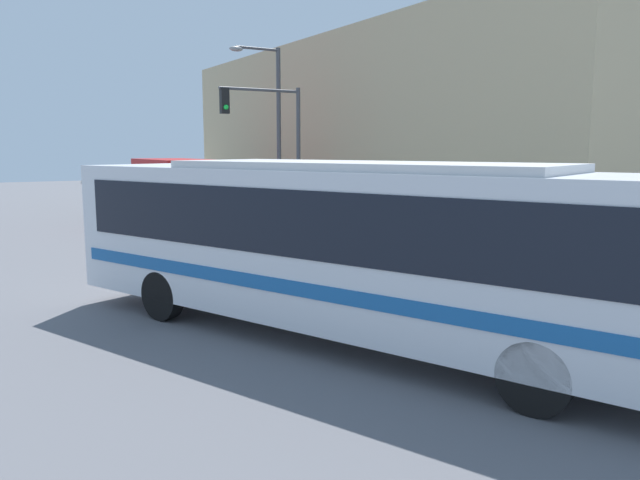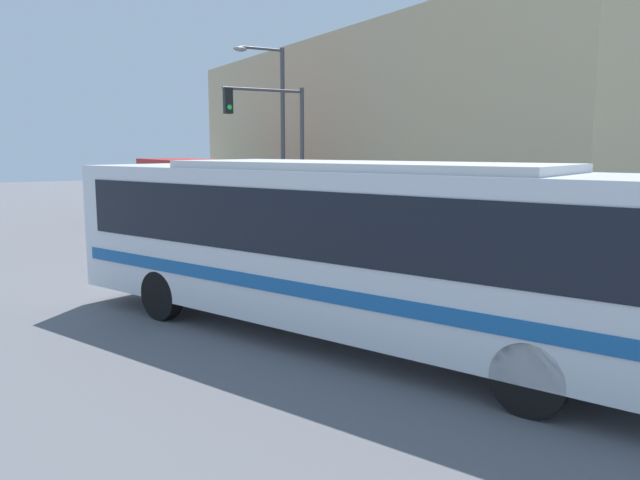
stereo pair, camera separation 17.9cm
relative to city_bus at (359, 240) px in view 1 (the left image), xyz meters
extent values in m
plane|color=slate|center=(0.47, 0.71, -1.80)|extent=(120.00, 120.00, 0.00)
cube|color=#B7B2A8|center=(6.61, 20.71, -1.71)|extent=(3.30, 70.00, 0.18)
cube|color=tan|center=(11.26, 15.85, 2.32)|extent=(6.00, 28.28, 8.25)
cube|color=silver|center=(0.00, 0.00, -0.10)|extent=(7.04, 12.49, 2.58)
cube|color=black|center=(0.00, 0.00, 0.36)|extent=(6.70, 11.58, 1.08)
cube|color=#19599E|center=(0.00, 0.00, -0.67)|extent=(6.89, 12.04, 0.24)
cube|color=silver|center=(0.00, 0.00, 1.24)|extent=(4.74, 7.22, 0.16)
cylinder|color=black|center=(-0.42, 4.00, -1.32)|extent=(0.63, 1.01, 0.97)
cylinder|color=black|center=(-2.50, 3.15, -1.32)|extent=(0.63, 1.01, 0.97)
cylinder|color=black|center=(2.33, -2.75, -1.32)|extent=(0.63, 1.01, 0.97)
cylinder|color=black|center=(0.26, -3.60, -1.32)|extent=(0.63, 1.01, 0.97)
cube|color=#B21919|center=(2.45, 17.76, -0.13)|extent=(2.35, 5.64, 2.44)
cube|color=#262628|center=(2.45, 21.68, -0.50)|extent=(2.23, 2.19, 1.72)
cylinder|color=black|center=(1.43, 21.29, -1.35)|extent=(0.25, 0.90, 0.90)
cylinder|color=black|center=(1.43, 16.70, -1.35)|extent=(0.25, 0.90, 0.90)
cylinder|color=gold|center=(5.57, 3.68, -1.37)|extent=(0.23, 0.23, 0.50)
sphere|color=gold|center=(5.57, 3.68, -1.05)|extent=(0.22, 0.22, 0.22)
cylinder|color=gold|center=(5.57, 3.55, -1.35)|extent=(0.10, 0.14, 0.10)
cylinder|color=#47474C|center=(5.72, 12.62, 1.10)|extent=(0.16, 0.16, 5.45)
cylinder|color=#47474C|center=(4.12, 12.62, 3.67)|extent=(3.20, 0.11, 0.11)
cube|color=black|center=(2.72, 12.62, 3.22)|extent=(0.30, 0.24, 0.90)
sphere|color=#19D83F|center=(2.72, 12.48, 3.00)|extent=(0.18, 0.18, 0.18)
cylinder|color=#47474C|center=(5.57, 9.38, -1.14)|extent=(0.06, 0.06, 0.96)
cylinder|color=#4C4C51|center=(5.57, 9.38, -0.55)|extent=(0.14, 0.14, 0.22)
cylinder|color=#47474C|center=(5.82, 14.48, 1.96)|extent=(0.18, 0.18, 7.17)
cylinder|color=#47474C|center=(4.90, 14.48, 5.45)|extent=(1.83, 0.11, 0.11)
ellipsoid|color=gray|center=(3.99, 14.48, 5.37)|extent=(0.56, 0.28, 0.20)
cylinder|color=#47382D|center=(6.63, 15.63, -1.19)|extent=(0.28, 0.28, 0.86)
cylinder|color=black|center=(6.63, 15.63, -0.41)|extent=(0.34, 0.34, 0.72)
sphere|color=tan|center=(6.63, 15.63, 0.07)|extent=(0.23, 0.23, 0.23)
camera|label=1|loc=(-5.89, -8.68, 1.54)|focal=35.00mm
camera|label=2|loc=(-5.74, -8.77, 1.54)|focal=35.00mm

